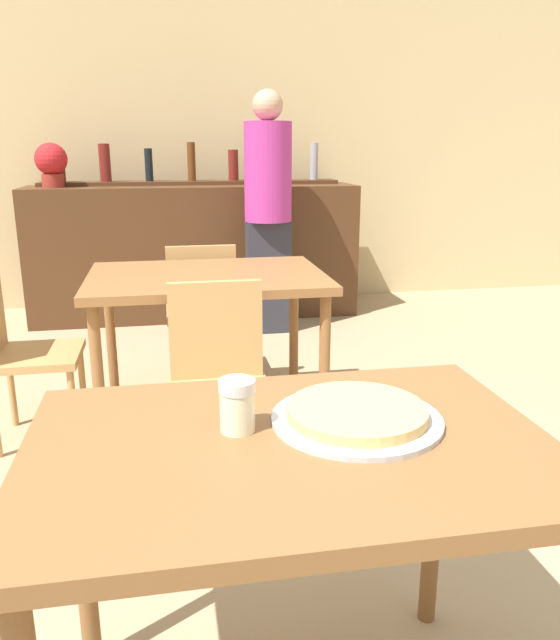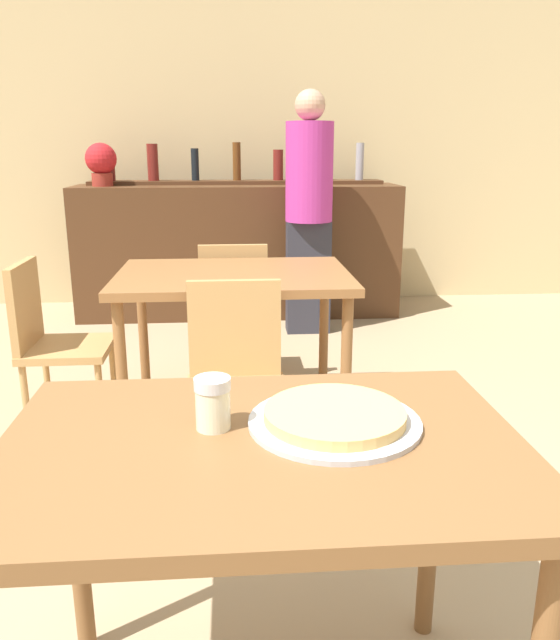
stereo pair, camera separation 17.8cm
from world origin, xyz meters
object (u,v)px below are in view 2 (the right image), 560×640
Objects in this scene: chair_far_side_back at (234,303)px; potted_plant at (101,162)px; pizza_tray at (335,418)px; chair_far_side_left at (51,336)px; chair_far_side_front at (236,372)px; cheese_shaker at (213,403)px; person_standing at (309,205)px.

chair_far_side_back is 2.55× the size of potted_plant.
pizza_tray is 1.14× the size of potted_plant.
chair_far_side_left is (-0.88, -0.57, 0.00)m from chair_far_side_back.
potted_plant reaches higher than chair_far_side_front.
chair_far_side_front is 1.00× the size of chair_far_side_back.
chair_far_side_front is at bearing 87.42° from cheese_shaker.
pizza_tray is at bearing 95.22° from chair_far_side_back.
chair_far_side_front is at bearing 100.39° from pizza_tray.
person_standing is (0.56, 2.17, 0.47)m from chair_far_side_front.
cheese_shaker reaches higher than chair_far_side_back.
pizza_tray is at bearing -96.00° from person_standing.
person_standing is at bearing 79.57° from cheese_shaker.
chair_far_side_back is 2.00m from potted_plant.
person_standing is (0.35, 3.31, 0.15)m from pizza_tray.
person_standing reaches higher than potted_plant.
chair_far_side_front is at bearing -104.39° from person_standing.
cheese_shaker is 0.35× the size of potted_plant.
chair_far_side_front is 1.00× the size of chair_far_side_left.
chair_far_side_front is 0.48× the size of person_standing.
chair_far_side_back is at bearing -57.16° from potted_plant.
person_standing is 1.67m from potted_plant.
person_standing reaches higher than chair_far_side_front.
chair_far_side_left is 2.24× the size of pizza_tray.
person_standing is at bearing -18.79° from potted_plant.
chair_far_side_left is 7.38× the size of cheese_shaker.
cheese_shaker is (0.83, -1.71, 0.35)m from chair_far_side_left.
chair_far_side_back is 7.38× the size of cheese_shaker.
cheese_shaker reaches higher than pizza_tray.
chair_far_side_back is (-0.00, 1.15, 0.00)m from chair_far_side_front.
chair_far_side_back is at bearing 90.00° from chair_far_side_front.
pizza_tray is (1.09, -1.71, 0.31)m from chair_far_side_left.
pizza_tray is 4.05m from potted_plant.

